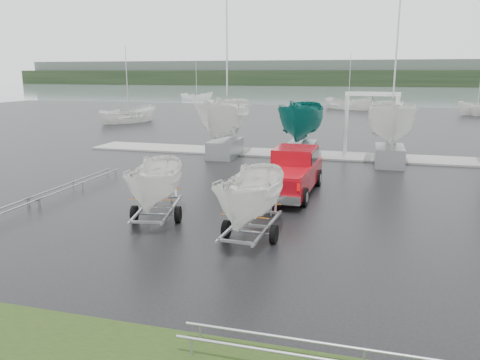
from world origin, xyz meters
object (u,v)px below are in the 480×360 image
pickup_truck (292,170)px  trailer_parked (155,147)px  trailer_hitched (252,154)px  boat_hoist (371,116)px

pickup_truck → trailer_parked: bearing=-124.3°
trailer_hitched → boat_hoist: size_ratio=1.25×
boat_hoist → trailer_hitched: bearing=-102.5°
pickup_truck → boat_hoist: 10.46m
trailer_hitched → boat_hoist: bearing=79.9°
pickup_truck → trailer_hitched: bearing=-90.0°
trailer_parked → boat_hoist: 16.92m
pickup_truck → trailer_parked: trailer_parked is taller
pickup_truck → trailer_parked: (-4.06, -5.45, 1.71)m
trailer_parked → trailer_hitched: bearing=-26.4°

